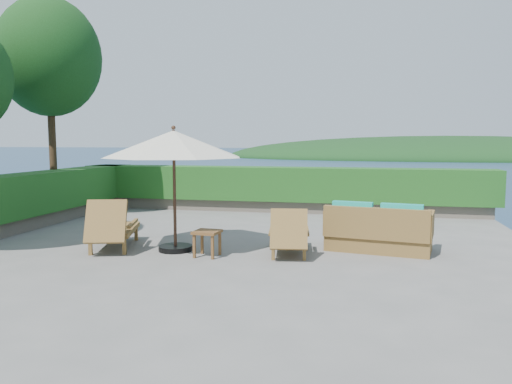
% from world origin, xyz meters
% --- Properties ---
extents(ground, '(12.00, 12.00, 0.00)m').
position_xyz_m(ground, '(0.00, 0.00, 0.00)').
color(ground, gray).
rests_on(ground, ground).
extents(foundation, '(12.00, 12.00, 3.00)m').
position_xyz_m(foundation, '(0.00, 0.00, -1.55)').
color(foundation, '#574F45').
rests_on(foundation, ocean).
extents(offshore_island, '(126.00, 57.60, 12.60)m').
position_xyz_m(offshore_island, '(25.00, 140.00, -3.00)').
color(offshore_island, black).
rests_on(offshore_island, ocean).
extents(planter_wall_far, '(12.00, 0.60, 0.36)m').
position_xyz_m(planter_wall_far, '(0.00, 5.60, 0.18)').
color(planter_wall_far, '#655D51').
rests_on(planter_wall_far, ground).
extents(hedge_far, '(12.40, 0.90, 1.00)m').
position_xyz_m(hedge_far, '(0.00, 5.60, 0.85)').
color(hedge_far, '#164D17').
rests_on(hedge_far, planter_wall_far).
extents(tree_far, '(2.80, 2.80, 6.03)m').
position_xyz_m(tree_far, '(-6.00, 3.20, 4.40)').
color(tree_far, '#3A2A16').
rests_on(tree_far, ground).
extents(patio_umbrella, '(3.07, 3.07, 2.45)m').
position_xyz_m(patio_umbrella, '(-1.12, -0.12, 2.07)').
color(patio_umbrella, black).
rests_on(patio_umbrella, ground).
extents(lounge_left, '(1.23, 1.95, 1.05)m').
position_xyz_m(lounge_left, '(-2.40, -0.24, 0.44)').
color(lounge_left, brown).
rests_on(lounge_left, ground).
extents(lounge_right, '(0.88, 1.70, 0.94)m').
position_xyz_m(lounge_right, '(1.11, 0.02, 0.39)').
color(lounge_right, brown).
rests_on(lounge_right, ground).
extents(side_table, '(0.50, 0.50, 0.49)m').
position_xyz_m(side_table, '(-0.36, -0.46, 0.41)').
color(side_table, brown).
rests_on(side_table, ground).
extents(wicker_loveseat, '(2.16, 1.36, 0.99)m').
position_xyz_m(wicker_loveseat, '(2.77, 0.71, 0.38)').
color(wicker_loveseat, brown).
rests_on(wicker_loveseat, ground).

